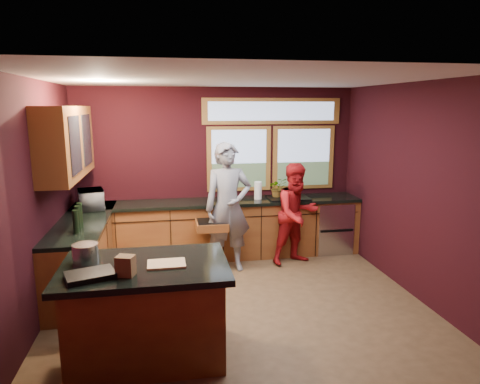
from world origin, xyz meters
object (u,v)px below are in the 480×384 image
object	(u,v)px
person_grey	(228,208)
stock_pot	(85,253)
island	(147,310)
person_red	(297,214)
cutting_board	(166,264)

from	to	relation	value
person_grey	stock_pot	distance (m)	2.56
island	stock_pot	distance (m)	0.80
person_red	stock_pot	distance (m)	3.43
island	person_red	distance (m)	3.12
person_grey	stock_pot	bearing A→B (deg)	-133.77
stock_pot	person_grey	bearing A→B (deg)	49.87
person_grey	cutting_board	bearing A→B (deg)	-116.29
island	cutting_board	xyz separation A→B (m)	(0.20, -0.05, 0.48)
person_grey	stock_pot	world-z (taller)	person_grey
person_grey	person_red	bearing A→B (deg)	1.58
person_red	cutting_board	xyz separation A→B (m)	(-1.98, -2.26, 0.17)
stock_pot	island	bearing A→B (deg)	-15.26
island	cutting_board	bearing A→B (deg)	-14.04
island	person_grey	world-z (taller)	person_grey
person_red	cutting_board	distance (m)	3.01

